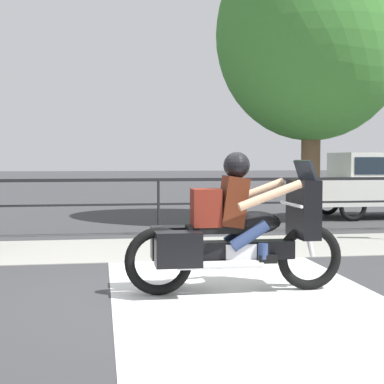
% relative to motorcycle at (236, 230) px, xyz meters
% --- Properties ---
extents(ground_plane, '(120.00, 120.00, 0.00)m').
position_rel_motorcycle_xyz_m(ground_plane, '(-0.38, -0.17, -0.69)').
color(ground_plane, '#38383A').
extents(sidewalk_band, '(44.00, 2.40, 0.01)m').
position_rel_motorcycle_xyz_m(sidewalk_band, '(-0.38, 3.23, -0.69)').
color(sidewalk_band, '#99968E').
rests_on(sidewalk_band, ground).
extents(crosswalk_band, '(2.88, 6.00, 0.01)m').
position_rel_motorcycle_xyz_m(crosswalk_band, '(0.07, -0.37, -0.69)').
color(crosswalk_band, silver).
rests_on(crosswalk_band, ground).
extents(fence_railing, '(36.00, 0.05, 1.09)m').
position_rel_motorcycle_xyz_m(fence_railing, '(-0.38, 4.83, 0.17)').
color(fence_railing, black).
rests_on(fence_railing, ground).
extents(motorcycle, '(2.43, 0.76, 1.54)m').
position_rel_motorcycle_xyz_m(motorcycle, '(0.00, 0.00, 0.00)').
color(motorcycle, black).
rests_on(motorcycle, ground).
extents(tree_behind_sign, '(4.30, 4.30, 6.59)m').
position_rel_motorcycle_xyz_m(tree_behind_sign, '(3.23, 6.48, 3.52)').
color(tree_behind_sign, brown).
rests_on(tree_behind_sign, ground).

